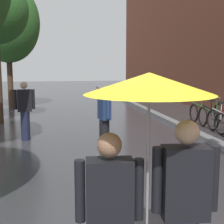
{
  "coord_description": "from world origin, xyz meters",
  "views": [
    {
      "loc": [
        -1.23,
        -2.52,
        2.19
      ],
      "look_at": [
        -0.18,
        2.98,
        1.35
      ],
      "focal_mm": 51.23,
      "sensor_mm": 36.0,
      "label": 1
    }
  ],
  "objects_px": {
    "parked_bicycle_7": "(216,115)",
    "parked_bicycle_8": "(206,112)",
    "pedestrian_walking_midground": "(25,109)",
    "street_tree_3": "(8,23)",
    "pedestrian_walking_far": "(104,118)",
    "couple_under_umbrella": "(149,159)"
  },
  "relations": [
    {
      "from": "parked_bicycle_7",
      "to": "parked_bicycle_8",
      "type": "height_order",
      "value": "same"
    },
    {
      "from": "pedestrian_walking_midground",
      "to": "street_tree_3",
      "type": "bearing_deg",
      "value": 99.76
    },
    {
      "from": "parked_bicycle_7",
      "to": "parked_bicycle_8",
      "type": "relative_size",
      "value": 1.01
    },
    {
      "from": "pedestrian_walking_far",
      "to": "couple_under_umbrella",
      "type": "bearing_deg",
      "value": -95.48
    },
    {
      "from": "street_tree_3",
      "to": "pedestrian_walking_midground",
      "type": "relative_size",
      "value": 3.57
    },
    {
      "from": "street_tree_3",
      "to": "pedestrian_walking_midground",
      "type": "xyz_separation_m",
      "value": [
        1.19,
        -6.89,
        -3.25
      ]
    },
    {
      "from": "parked_bicycle_7",
      "to": "couple_under_umbrella",
      "type": "bearing_deg",
      "value": -122.41
    },
    {
      "from": "parked_bicycle_8",
      "to": "pedestrian_walking_far",
      "type": "xyz_separation_m",
      "value": [
        -4.51,
        -3.3,
        0.46
      ]
    },
    {
      "from": "couple_under_umbrella",
      "to": "pedestrian_walking_far",
      "type": "height_order",
      "value": "couple_under_umbrella"
    },
    {
      "from": "parked_bicycle_7",
      "to": "parked_bicycle_8",
      "type": "bearing_deg",
      "value": 87.3
    },
    {
      "from": "pedestrian_walking_far",
      "to": "parked_bicycle_8",
      "type": "bearing_deg",
      "value": 36.18
    },
    {
      "from": "street_tree_3",
      "to": "parked_bicycle_7",
      "type": "bearing_deg",
      "value": -37.62
    },
    {
      "from": "parked_bicycle_7",
      "to": "pedestrian_walking_far",
      "type": "relative_size",
      "value": 0.67
    },
    {
      "from": "parked_bicycle_8",
      "to": "couple_under_umbrella",
      "type": "height_order",
      "value": "couple_under_umbrella"
    },
    {
      "from": "street_tree_3",
      "to": "pedestrian_walking_far",
      "type": "distance_m",
      "value": 9.63
    },
    {
      "from": "street_tree_3",
      "to": "pedestrian_walking_midground",
      "type": "distance_m",
      "value": 7.71
    },
    {
      "from": "parked_bicycle_7",
      "to": "couple_under_umbrella",
      "type": "height_order",
      "value": "couple_under_umbrella"
    },
    {
      "from": "street_tree_3",
      "to": "parked_bicycle_8",
      "type": "height_order",
      "value": "street_tree_3"
    },
    {
      "from": "parked_bicycle_7",
      "to": "pedestrian_walking_midground",
      "type": "relative_size",
      "value": 0.64
    },
    {
      "from": "parked_bicycle_8",
      "to": "pedestrian_walking_midground",
      "type": "distance_m",
      "value": 6.84
    },
    {
      "from": "pedestrian_walking_far",
      "to": "street_tree_3",
      "type": "bearing_deg",
      "value": 111.14
    },
    {
      "from": "street_tree_3",
      "to": "parked_bicycle_7",
      "type": "relative_size",
      "value": 5.58
    }
  ]
}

